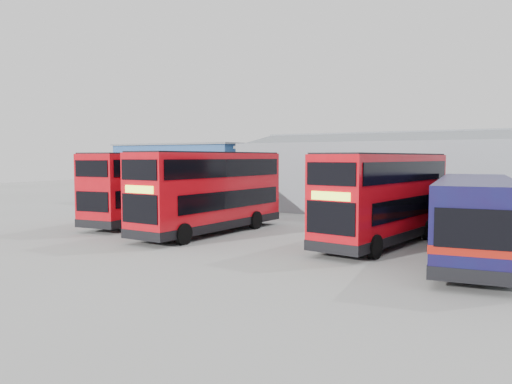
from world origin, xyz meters
name	(u,v)px	position (x,y,z in m)	size (l,w,h in m)	color
ground_plane	(194,247)	(0.00, 0.00, 0.00)	(120.00, 120.00, 0.00)	gray
office_block	(195,173)	(-14.00, 17.99, 2.58)	(12.30, 8.32, 5.12)	navy
maintenance_shed	(462,177)	(8.00, 20.00, 2.60)	(30.50, 12.00, 5.89)	gray
double_decker_left	(150,188)	(-7.32, 5.08, 2.10)	(3.65, 10.17, 4.21)	red
double_decker_centre	(211,193)	(-1.77, 3.69, 2.11)	(2.83, 10.13, 4.25)	red
double_decker_right	(384,199)	(6.99, 5.08, 2.06)	(3.57, 10.01, 4.15)	red
single_decker_blue	(475,219)	(10.99, 3.67, 1.56)	(4.20, 11.81, 3.14)	#0D103D
panel_van	(123,189)	(-18.50, 13.66, 1.20)	(2.98, 5.20, 2.14)	silver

